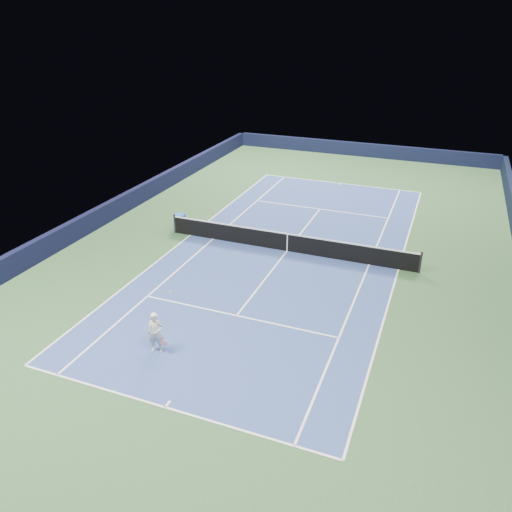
% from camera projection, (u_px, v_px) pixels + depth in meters
% --- Properties ---
extents(ground, '(40.00, 40.00, 0.00)m').
position_uv_depth(ground, '(287.00, 251.00, 25.11)').
color(ground, '#2C4E2A').
rests_on(ground, ground).
extents(wall_far, '(22.00, 0.35, 1.10)m').
position_uv_depth(wall_far, '(362.00, 150.00, 41.45)').
color(wall_far, black).
rests_on(wall_far, ground).
extents(wall_left, '(0.35, 40.00, 1.10)m').
position_uv_depth(wall_left, '(107.00, 213.00, 28.42)').
color(wall_left, black).
rests_on(wall_left, ground).
extents(court_surface, '(10.97, 23.77, 0.01)m').
position_uv_depth(court_surface, '(287.00, 251.00, 25.11)').
color(court_surface, navy).
rests_on(court_surface, ground).
extents(baseline_far, '(10.97, 0.08, 0.00)m').
position_uv_depth(baseline_far, '(340.00, 183.00, 35.04)').
color(baseline_far, white).
rests_on(baseline_far, ground).
extents(baseline_near, '(10.97, 0.08, 0.00)m').
position_uv_depth(baseline_near, '(165.00, 407.00, 15.17)').
color(baseline_near, white).
rests_on(baseline_near, ground).
extents(sideline_doubles_right, '(0.08, 23.77, 0.00)m').
position_uv_depth(sideline_doubles_right, '(398.00, 269.00, 23.31)').
color(sideline_doubles_right, white).
rests_on(sideline_doubles_right, ground).
extents(sideline_doubles_left, '(0.08, 23.77, 0.00)m').
position_uv_depth(sideline_doubles_left, '(190.00, 235.00, 26.90)').
color(sideline_doubles_left, white).
rests_on(sideline_doubles_left, ground).
extents(sideline_singles_right, '(0.08, 23.77, 0.00)m').
position_uv_depth(sideline_singles_right, '(369.00, 264.00, 23.76)').
color(sideline_singles_right, white).
rests_on(sideline_singles_right, ground).
extents(sideline_singles_left, '(0.08, 23.77, 0.00)m').
position_uv_depth(sideline_singles_left, '(213.00, 239.00, 26.45)').
color(sideline_singles_left, white).
rests_on(sideline_singles_left, ground).
extents(service_line_far, '(8.23, 0.08, 0.00)m').
position_uv_depth(service_line_far, '(320.00, 209.00, 30.46)').
color(service_line_far, white).
rests_on(service_line_far, ground).
extents(service_line_near, '(8.23, 0.08, 0.00)m').
position_uv_depth(service_line_near, '(237.00, 316.00, 19.75)').
color(service_line_near, white).
rests_on(service_line_near, ground).
extents(center_service_line, '(0.08, 12.80, 0.00)m').
position_uv_depth(center_service_line, '(287.00, 251.00, 25.11)').
color(center_service_line, white).
rests_on(center_service_line, ground).
extents(center_mark_far, '(0.08, 0.30, 0.00)m').
position_uv_depth(center_mark_far, '(339.00, 184.00, 34.92)').
color(center_mark_far, white).
rests_on(center_mark_far, ground).
extents(center_mark_near, '(0.08, 0.30, 0.00)m').
position_uv_depth(center_mark_near, '(168.00, 404.00, 15.29)').
color(center_mark_near, white).
rests_on(center_mark_near, ground).
extents(tennis_net, '(12.90, 0.10, 1.07)m').
position_uv_depth(tennis_net, '(287.00, 242.00, 24.89)').
color(tennis_net, black).
rests_on(tennis_net, ground).
extents(sponsor_cube, '(0.61, 0.55, 0.87)m').
position_uv_depth(sponsor_cube, '(180.00, 222.00, 27.46)').
color(sponsor_cube, blue).
rests_on(sponsor_cube, ground).
extents(tennis_player, '(0.78, 1.30, 1.92)m').
position_uv_depth(tennis_player, '(156.00, 333.00, 17.37)').
color(tennis_player, silver).
rests_on(tennis_player, ground).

